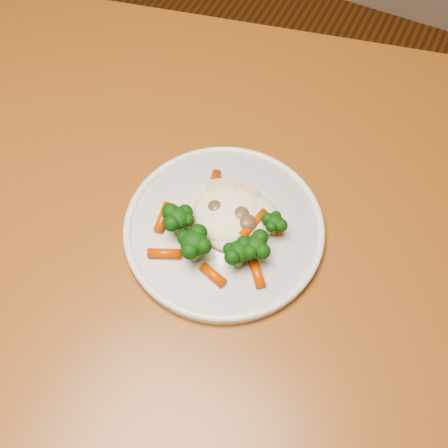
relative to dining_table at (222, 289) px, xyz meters
name	(u,v)px	position (x,y,z in m)	size (l,w,h in m)	color
dining_table	(222,289)	(0.00, 0.00, 0.00)	(1.44, 1.11, 0.75)	#935322
plate	(224,230)	(-0.01, 0.03, 0.10)	(0.25, 0.25, 0.01)	white
meal	(225,224)	(-0.01, 0.03, 0.12)	(0.16, 0.15, 0.05)	#FBECC8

